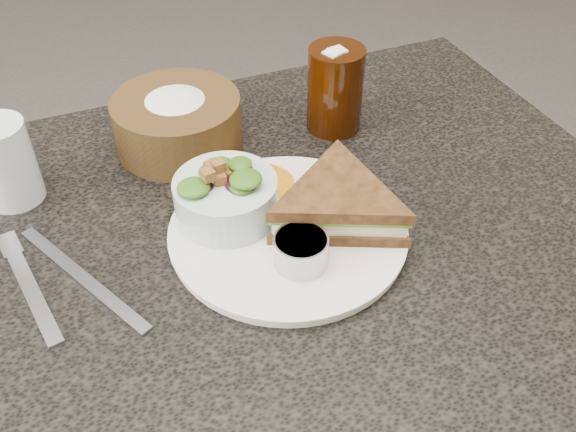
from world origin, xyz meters
The scene contains 11 objects.
dining_table centered at (0.00, 0.00, 0.38)m, with size 1.00×0.70×0.75m, color black.
dinner_plate centered at (0.06, -0.01, 0.76)m, with size 0.27×0.27×0.01m, color silver.
sandwich centered at (0.12, -0.02, 0.79)m, with size 0.18×0.18×0.05m, color brown, non-canonical shape.
salad_bowl centered at (0.01, 0.04, 0.80)m, with size 0.12×0.12×0.07m, color #B3C9BC, non-canonical shape.
dressing_ramekin centered at (0.06, -0.06, 0.78)m, with size 0.06×0.06×0.03m, color #A9ACB3.
orange_wedge centered at (0.07, 0.08, 0.78)m, with size 0.07×0.07×0.03m, color orange.
fork centered at (-0.22, 0.01, 0.75)m, with size 0.02×0.16×0.00m, color #A2A4A8.
knife centered at (-0.16, 0.01, 0.75)m, with size 0.01×0.22×0.00m, color gray.
bread_basket centered at (0.00, 0.21, 0.80)m, with size 0.17×0.17×0.09m, color #503919, non-canonical shape.
cola_glass centered at (0.21, 0.18, 0.81)m, with size 0.07×0.07×0.13m, color black, non-canonical shape.
water_glass centered at (-0.22, 0.18, 0.80)m, with size 0.07×0.07×0.10m, color silver.
Camera 1 is at (-0.14, -0.50, 1.25)m, focal length 40.00 mm.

